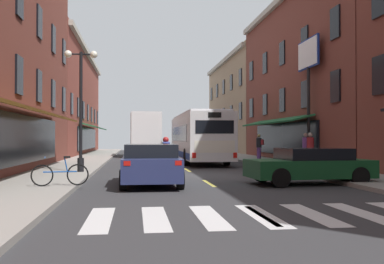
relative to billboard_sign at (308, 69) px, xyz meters
The scene contains 17 objects.
ground_plane 10.13m from the billboard_sign, 146.36° to the right, with size 34.80×80.00×0.10m, color #333335.
lane_centre_dashes 10.22m from the billboard_sign, 144.97° to the right, with size 0.14×73.90×0.01m.
crosswalk_near 17.20m from the billboard_sign, 115.64° to the right, with size 7.10×2.80×0.01m.
sidewalk_left 14.81m from the billboard_sign, 160.09° to the right, with size 3.00×80.00×0.14m, color gray.
sidewalk_right 7.27m from the billboard_sign, 103.77° to the right, with size 3.00×80.00×0.14m, color gray.
billboard_sign is the anchor object (origin of this frame).
transit_bus 8.41m from the billboard_sign, 137.57° to the left, with size 2.68×11.70×3.18m.
box_truck 17.37m from the billboard_sign, 121.25° to the left, with size 2.61×7.45×3.71m.
sedan_near 13.33m from the billboard_sign, 137.30° to the right, with size 2.00×4.49×1.40m.
sedan_mid 10.72m from the billboard_sign, 112.07° to the right, with size 4.32×2.21×1.25m.
sedan_far 27.15m from the billboard_sign, 109.71° to the left, with size 1.91×4.47×1.35m.
motorcycle_rider 10.59m from the billboard_sign, 151.84° to the right, with size 0.62×2.07×1.66m.
bicycle_near 16.14m from the billboard_sign, 141.02° to the right, with size 1.70×0.48×0.91m.
pedestrian_near 6.89m from the billboard_sign, 105.26° to the left, with size 0.52×0.44×1.73m.
pedestrian_mid 4.47m from the billboard_sign, 140.26° to the right, with size 0.36×0.36×1.76m.
pedestrian_far 4.79m from the billboard_sign, 109.61° to the right, with size 0.36×0.36×1.75m.
street_lamp_twin 12.87m from the billboard_sign, 161.77° to the right, with size 1.42×0.32×5.29m.
Camera 1 is at (-2.60, -18.86, 1.61)m, focal length 41.11 mm.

